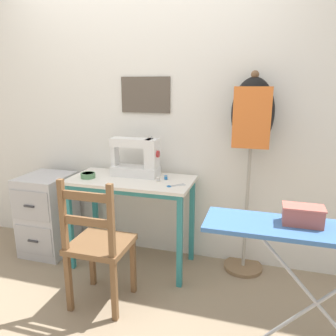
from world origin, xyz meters
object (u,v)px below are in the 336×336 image
at_px(fabric_bowl, 88,175).
at_px(thread_spool_near_machine, 158,179).
at_px(wooden_chair, 98,246).
at_px(dress_form, 252,127).
at_px(ironing_board, 325,239).
at_px(storage_box, 303,215).
at_px(scissors, 173,186).
at_px(thread_spool_mid_table, 166,178).
at_px(sewing_machine, 138,159).
at_px(filing_cabinet, 48,214).

height_order(fabric_bowl, thread_spool_near_machine, fabric_bowl).
xyz_separation_m(wooden_chair, dress_form, (0.94, 0.75, 0.76)).
bearing_deg(ironing_board, storage_box, 162.74).
xyz_separation_m(scissors, thread_spool_mid_table, (-0.10, 0.15, 0.01)).
xyz_separation_m(sewing_machine, fabric_bowl, (-0.37, -0.17, -0.13)).
bearing_deg(storage_box, wooden_chair, 174.29).
bearing_deg(storage_box, scissors, 145.13).
distance_m(fabric_bowl, thread_spool_mid_table, 0.65).
bearing_deg(thread_spool_near_machine, dress_form, 15.85).
height_order(scissors, filing_cabinet, scissors).
bearing_deg(dress_form, thread_spool_mid_table, -168.54).
bearing_deg(wooden_chair, ironing_board, -6.68).
height_order(sewing_machine, storage_box, sewing_machine).
bearing_deg(fabric_bowl, filing_cabinet, 171.15).
xyz_separation_m(fabric_bowl, scissors, (0.74, -0.02, -0.02)).
relative_size(fabric_bowl, thread_spool_mid_table, 3.41).
relative_size(fabric_bowl, scissors, 0.89).
bearing_deg(dress_form, thread_spool_near_machine, -164.15).
xyz_separation_m(sewing_machine, thread_spool_near_machine, (0.22, -0.11, -0.13)).
height_order(thread_spool_near_machine, wooden_chair, wooden_chair).
bearing_deg(storage_box, fabric_bowl, 158.87).
distance_m(wooden_chair, filing_cabinet, 1.00).
xyz_separation_m(thread_spool_near_machine, filing_cabinet, (-1.08, 0.01, -0.42)).
xyz_separation_m(scissors, wooden_chair, (-0.40, -0.47, -0.32)).
relative_size(thread_spool_mid_table, storage_box, 0.17).
bearing_deg(scissors, dress_form, 27.50).
relative_size(wooden_chair, storage_box, 4.63).
height_order(fabric_bowl, thread_spool_mid_table, fabric_bowl).
bearing_deg(storage_box, ironing_board, -17.26).
height_order(dress_form, storage_box, dress_form).
bearing_deg(ironing_board, sewing_machine, 148.21).
xyz_separation_m(scissors, storage_box, (0.85, -0.60, 0.10)).
xyz_separation_m(sewing_machine, wooden_chair, (-0.03, -0.66, -0.47)).
height_order(scissors, dress_form, dress_form).
xyz_separation_m(sewing_machine, filing_cabinet, (-0.86, -0.10, -0.56)).
relative_size(scissors, storage_box, 0.65).
relative_size(scissors, dress_form, 0.08).
bearing_deg(fabric_bowl, thread_spool_mid_table, 11.68).
distance_m(wooden_chair, dress_form, 1.42).
relative_size(thread_spool_mid_table, wooden_chair, 0.04).
distance_m(sewing_machine, fabric_bowl, 0.43).
bearing_deg(thread_spool_mid_table, sewing_machine, 170.48).
xyz_separation_m(filing_cabinet, storage_box, (2.08, -0.69, 0.51)).
height_order(sewing_machine, scissors, sewing_machine).
height_order(thread_spool_near_machine, filing_cabinet, thread_spool_near_machine).
distance_m(filing_cabinet, ironing_board, 2.34).
bearing_deg(wooden_chair, storage_box, -5.71).
relative_size(fabric_bowl, wooden_chair, 0.13).
height_order(thread_spool_mid_table, storage_box, storage_box).
distance_m(sewing_machine, scissors, 0.44).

